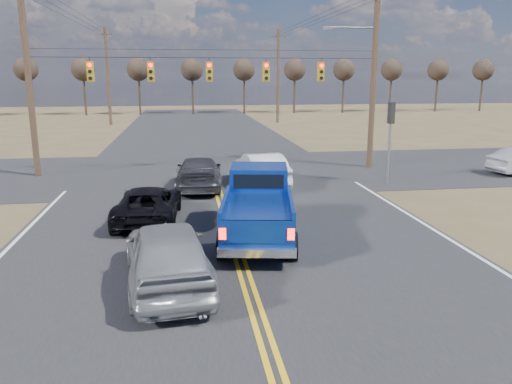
{
  "coord_description": "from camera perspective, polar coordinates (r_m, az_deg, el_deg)",
  "views": [
    {
      "loc": [
        -1.47,
        -8.84,
        5.09
      ],
      "look_at": [
        0.76,
        6.37,
        1.5
      ],
      "focal_mm": 35.0,
      "sensor_mm": 36.0,
      "label": 1
    }
  ],
  "objects": [
    {
      "name": "ground",
      "position": [
        10.3,
        1.02,
        -16.46
      ],
      "size": [
        160.0,
        160.0,
        0.0
      ],
      "primitive_type": "plane",
      "color": "brown",
      "rests_on": "ground"
    },
    {
      "name": "road_main",
      "position": [
        19.57,
        -3.74,
        -1.96
      ],
      "size": [
        14.0,
        120.0,
        0.02
      ],
      "primitive_type": "cube",
      "color": "#28282B",
      "rests_on": "ground"
    },
    {
      "name": "road_cross",
      "position": [
        27.35,
        -5.12,
        2.37
      ],
      "size": [
        120.0,
        12.0,
        0.02
      ],
      "primitive_type": "cube",
      "color": "#28282B",
      "rests_on": "ground"
    },
    {
      "name": "silver_suv",
      "position": [
        12.52,
        -10.08,
        -6.92
      ],
      "size": [
        2.51,
        5.11,
        1.68
      ],
      "primitive_type": "imported",
      "rotation": [
        0.0,
        0.0,
        3.25
      ],
      "color": "gray",
      "rests_on": "ground"
    },
    {
      "name": "black_suv",
      "position": [
        18.19,
        -12.2,
        -1.34
      ],
      "size": [
        2.39,
        4.69,
        1.27
      ],
      "primitive_type": "imported",
      "rotation": [
        0.0,
        0.0,
        3.08
      ],
      "color": "black",
      "rests_on": "ground"
    },
    {
      "name": "dgrey_car_queue",
      "position": [
        23.13,
        -6.53,
        2.19
      ],
      "size": [
        2.34,
        5.13,
        1.46
      ],
      "primitive_type": "imported",
      "rotation": [
        0.0,
        0.0,
        3.08
      ],
      "color": "#333338",
      "rests_on": "ground"
    },
    {
      "name": "treeline",
      "position": [
        35.83,
        -6.18,
        14.05
      ],
      "size": [
        87.0,
        117.8,
        7.4
      ],
      "color": "#33261C",
      "rests_on": "ground"
    },
    {
      "name": "white_car_queue",
      "position": [
        23.63,
        0.6,
        2.64
      ],
      "size": [
        2.11,
        4.89,
        1.56
      ],
      "primitive_type": "imported",
      "rotation": [
        0.0,
        0.0,
        3.24
      ],
      "color": "silver",
      "rests_on": "ground"
    },
    {
      "name": "signal_gantry",
      "position": [
        26.7,
        -4.22,
        13.05
      ],
      "size": [
        19.6,
        4.83,
        10.0
      ],
      "color": "#473323",
      "rests_on": "ground"
    },
    {
      "name": "utility_poles",
      "position": [
        25.88,
        -5.23,
        13.4
      ],
      "size": [
        19.6,
        58.32,
        10.0
      ],
      "color": "#473323",
      "rests_on": "ground"
    },
    {
      "name": "pickup_truck",
      "position": [
        15.89,
        0.27,
        -1.67
      ],
      "size": [
        2.99,
        5.9,
        2.12
      ],
      "rotation": [
        0.0,
        0.0,
        -0.16
      ],
      "color": "black",
      "rests_on": "ground"
    }
  ]
}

